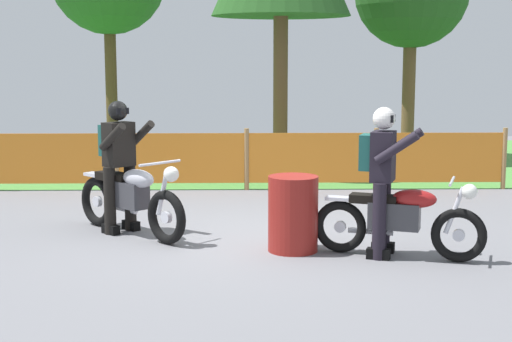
# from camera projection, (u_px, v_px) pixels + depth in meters

# --- Properties ---
(ground) EXTENTS (24.00, 24.00, 0.02)m
(ground) POSITION_uv_depth(u_px,v_px,m) (249.00, 236.00, 9.55)
(ground) COLOR slate
(grass_verge) EXTENTS (24.00, 7.49, 0.01)m
(grass_verge) POSITION_uv_depth(u_px,v_px,m) (245.00, 160.00, 16.54)
(grass_verge) COLOR #4C8C3D
(grass_verge) RESTS_ON ground
(barrier_fence) EXTENTS (8.87, 0.08, 1.05)m
(barrier_fence) POSITION_uv_depth(u_px,v_px,m) (247.00, 158.00, 12.76)
(barrier_fence) COLOR #997547
(barrier_fence) RESTS_ON ground
(motorcycle_lead) EXTENTS (1.56, 1.57, 0.99)m
(motorcycle_lead) POSITION_uv_depth(u_px,v_px,m) (131.00, 197.00, 9.52)
(motorcycle_lead) COLOR black
(motorcycle_lead) RESTS_ON ground
(motorcycle_trailing) EXTENTS (1.85, 0.84, 0.91)m
(motorcycle_trailing) POSITION_uv_depth(u_px,v_px,m) (400.00, 219.00, 8.45)
(motorcycle_trailing) COLOR black
(motorcycle_trailing) RESTS_ON ground
(rider_lead) EXTENTS (0.76, 0.77, 1.69)m
(rider_lead) POSITION_uv_depth(u_px,v_px,m) (119.00, 159.00, 9.61)
(rider_lead) COLOR black
(rider_lead) RESTS_ON ground
(rider_trailing) EXTENTS (0.77, 0.67, 1.69)m
(rider_trailing) POSITION_uv_depth(u_px,v_px,m) (382.00, 173.00, 8.44)
(rider_trailing) COLOR black
(rider_trailing) RESTS_ON ground
(oil_drum) EXTENTS (0.58, 0.58, 0.88)m
(oil_drum) POSITION_uv_depth(u_px,v_px,m) (293.00, 214.00, 8.73)
(oil_drum) COLOR maroon
(oil_drum) RESTS_ON ground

